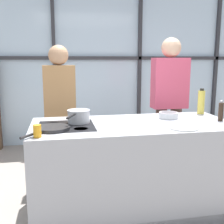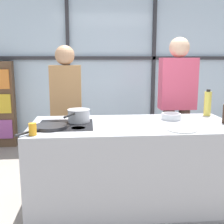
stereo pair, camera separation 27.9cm
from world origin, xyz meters
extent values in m
plane|color=gray|center=(0.00, 0.00, 0.00)|extent=(18.00, 18.00, 0.00)
cube|color=silver|center=(0.00, 2.49, 1.40)|extent=(6.40, 0.04, 2.80)
cube|color=#2D2D33|center=(0.00, 2.44, 1.54)|extent=(6.40, 0.06, 0.06)
cube|color=#2D2D33|center=(-0.77, 2.44, 1.40)|extent=(0.06, 0.06, 2.80)
cube|color=#2D2D33|center=(0.77, 2.44, 1.40)|extent=(0.06, 0.06, 2.80)
cube|color=#2D2D33|center=(2.30, 2.44, 1.40)|extent=(0.06, 0.06, 2.80)
cube|color=#A8AAB2|center=(0.00, 0.00, 0.45)|extent=(1.98, 0.90, 0.90)
cube|color=black|center=(-0.65, 0.00, 0.89)|extent=(0.52, 0.52, 0.01)
cylinder|color=#38383D|center=(-0.77, -0.12, 0.89)|extent=(0.13, 0.13, 0.01)
cylinder|color=#38383D|center=(-0.53, -0.12, 0.89)|extent=(0.13, 0.13, 0.01)
cylinder|color=#38383D|center=(-0.77, 0.12, 0.89)|extent=(0.13, 0.13, 0.01)
cylinder|color=#38383D|center=(-0.53, 0.12, 0.89)|extent=(0.13, 0.13, 0.01)
cylinder|color=black|center=(-0.62, 0.81, 0.42)|extent=(0.12, 0.12, 0.84)
cylinder|color=black|center=(-0.78, 0.81, 0.42)|extent=(0.12, 0.12, 0.84)
cube|color=#A37547|center=(-0.70, 0.81, 1.14)|extent=(0.38, 0.17, 0.61)
sphere|color=tan|center=(-0.70, 0.81, 1.56)|extent=(0.24, 0.24, 0.24)
cylinder|color=#47382D|center=(0.80, 0.81, 0.45)|extent=(0.15, 0.15, 0.89)
cylinder|color=#47382D|center=(0.60, 0.81, 0.45)|extent=(0.15, 0.15, 0.89)
cube|color=#DB4C6B|center=(0.70, 0.81, 1.21)|extent=(0.46, 0.20, 0.64)
sphere|color=#D8AD8C|center=(0.70, 0.81, 1.66)|extent=(0.25, 0.25, 0.25)
cylinder|color=#232326|center=(-0.77, -0.12, 0.91)|extent=(0.30, 0.30, 0.03)
cylinder|color=#B26B2D|center=(-0.77, -0.12, 0.92)|extent=(0.23, 0.23, 0.01)
cylinder|color=#232326|center=(-0.94, -0.34, 0.92)|extent=(0.16, 0.21, 0.02)
cylinder|color=silver|center=(-0.53, 0.12, 0.96)|extent=(0.22, 0.22, 0.13)
cylinder|color=silver|center=(-0.53, 0.12, 1.02)|extent=(0.22, 0.22, 0.01)
cylinder|color=black|center=(-0.61, -0.06, 1.00)|extent=(0.10, 0.19, 0.02)
cylinder|color=white|center=(0.39, -0.29, 0.91)|extent=(0.27, 0.27, 0.01)
cylinder|color=silver|center=(0.43, 0.16, 0.93)|extent=(0.20, 0.20, 0.06)
cylinder|color=#4C4C51|center=(0.43, 0.16, 0.96)|extent=(0.17, 0.17, 0.01)
cylinder|color=#E0CC4C|center=(0.89, 0.33, 1.03)|extent=(0.08, 0.08, 0.27)
cylinder|color=black|center=(0.89, 0.33, 1.18)|extent=(0.04, 0.04, 0.02)
cylinder|color=#332319|center=(0.90, -0.06, 0.99)|extent=(0.05, 0.05, 0.18)
sphere|color=#B2B2B7|center=(0.90, -0.06, 1.10)|extent=(0.03, 0.03, 0.03)
cylinder|color=orange|center=(-0.89, -0.35, 0.95)|extent=(0.07, 0.07, 0.10)
camera|label=1|loc=(-0.71, -2.60, 1.51)|focal=45.00mm
camera|label=2|loc=(-0.43, -2.64, 1.51)|focal=45.00mm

